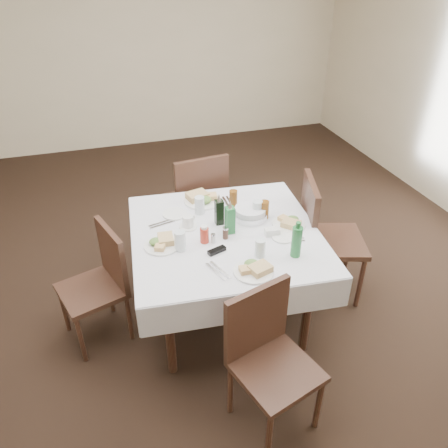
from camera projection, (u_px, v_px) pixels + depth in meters
name	position (u px, v px, depth m)	size (l,w,h in m)	color
ground_plane	(190.00, 301.00, 3.54)	(7.00, 7.00, 0.00)	black
room_shell	(177.00, 88.00, 2.62)	(6.04, 7.04, 2.80)	beige
dining_table	(225.00, 242.00, 3.06)	(1.39, 1.39, 0.76)	#33150F
chair_north	(198.00, 198.00, 3.82)	(0.52, 0.52, 0.99)	#33150F
chair_south	(267.00, 351.00, 2.45)	(0.53, 0.53, 0.89)	#33150F
chair_east	(322.00, 232.00, 3.36)	(0.59, 0.59, 1.00)	#33150F
chair_west	(102.00, 278.00, 3.02)	(0.51, 0.51, 0.86)	#33150F
meal_north	(202.00, 199.00, 3.36)	(0.30, 0.30, 0.07)	white
meal_south	(254.00, 269.00, 2.64)	(0.25, 0.25, 0.05)	white
meal_east	(290.00, 223.00, 3.08)	(0.24, 0.24, 0.05)	white
meal_west	(162.00, 243.00, 2.87)	(0.24, 0.24, 0.05)	white
side_plate_a	(175.00, 214.00, 3.21)	(0.18, 0.18, 0.01)	white
side_plate_b	(283.00, 237.00, 2.95)	(0.15, 0.15, 0.01)	white
water_n	(200.00, 205.00, 3.20)	(0.07, 0.07, 0.13)	silver
water_s	(260.00, 248.00, 2.75)	(0.07, 0.07, 0.12)	silver
water_e	(257.00, 209.00, 3.14)	(0.07, 0.07, 0.14)	silver
water_w	(180.00, 241.00, 2.81)	(0.07, 0.07, 0.14)	silver
iced_tea_a	(233.00, 198.00, 3.29)	(0.06, 0.06, 0.13)	brown
iced_tea_b	(264.00, 210.00, 3.14)	(0.06, 0.06, 0.13)	brown
bread_basket	(250.00, 213.00, 3.15)	(0.25, 0.25, 0.08)	silver
oil_cruet_dark	(219.00, 211.00, 3.06)	(0.06, 0.06, 0.24)	black
oil_cruet_green	(230.00, 219.00, 2.96)	(0.06, 0.06, 0.25)	#237136
ketchup_bottle	(204.00, 235.00, 2.88)	(0.06, 0.06, 0.13)	#B62F1E
salt_shaker	(213.00, 238.00, 2.89)	(0.03, 0.03, 0.07)	white
pepper_shaker	(225.00, 233.00, 2.93)	(0.04, 0.04, 0.09)	#472C21
coffee_mug	(188.00, 222.00, 3.05)	(0.13, 0.12, 0.09)	white
sunglasses	(217.00, 251.00, 2.81)	(0.13, 0.08, 0.03)	black
green_bottle	(297.00, 241.00, 2.73)	(0.07, 0.07, 0.25)	#237136
sugar_caddy	(272.00, 231.00, 2.97)	(0.11, 0.07, 0.05)	white
cutlery_n	(228.00, 203.00, 3.35)	(0.05, 0.20, 0.01)	silver
cutlery_s	(218.00, 271.00, 2.65)	(0.12, 0.21, 0.01)	silver
cutlery_e	(291.00, 240.00, 2.92)	(0.19, 0.08, 0.01)	silver
cutlery_w	(162.00, 224.00, 3.10)	(0.20, 0.09, 0.01)	silver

